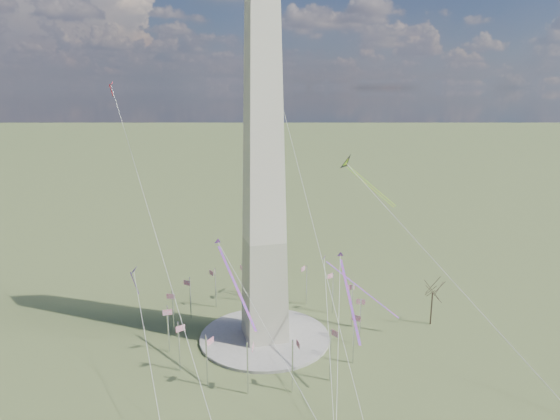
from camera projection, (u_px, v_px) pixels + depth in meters
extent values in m
plane|color=#42562B|center=(265.00, 338.00, 138.65)|extent=(2000.00, 2000.00, 0.00)
cylinder|color=#A19A94|center=(265.00, 337.00, 138.56)|extent=(36.00, 36.00, 0.80)
cylinder|color=silver|center=(352.00, 306.00, 143.94)|extent=(0.36, 0.36, 13.00)
cube|color=#BA183E|center=(351.00, 287.00, 143.90)|extent=(2.40, 0.08, 1.50)
cylinder|color=silver|center=(333.00, 293.00, 152.72)|extent=(0.36, 0.36, 13.00)
cube|color=#BA183E|center=(330.00, 276.00, 152.45)|extent=(2.25, 0.99, 1.50)
cylinder|color=silver|center=(307.00, 285.00, 159.13)|extent=(0.36, 0.36, 13.00)
cube|color=#BA183E|center=(303.00, 269.00, 158.48)|extent=(1.75, 1.75, 1.50)
cylinder|color=silver|center=(276.00, 281.00, 162.18)|extent=(0.36, 0.36, 13.00)
cube|color=#BA183E|center=(272.00, 266.00, 161.07)|extent=(0.99, 2.25, 1.50)
cylinder|color=silver|center=(245.00, 282.00, 161.41)|extent=(0.36, 0.36, 13.00)
cube|color=#BA183E|center=(241.00, 267.00, 159.81)|extent=(0.08, 2.40, 1.50)
cylinder|color=silver|center=(216.00, 288.00, 156.95)|extent=(0.36, 0.36, 13.00)
cube|color=#BA183E|center=(211.00, 273.00, 154.90)|extent=(0.99, 2.25, 1.50)
cylinder|color=silver|center=(190.00, 298.00, 149.46)|extent=(0.36, 0.36, 13.00)
cube|color=#BA183E|center=(187.00, 283.00, 147.10)|extent=(1.75, 1.75, 1.50)
cylinder|color=silver|center=(173.00, 312.00, 140.09)|extent=(0.36, 0.36, 13.00)
cube|color=#BA183E|center=(171.00, 296.00, 137.57)|extent=(2.25, 0.99, 1.50)
cylinder|color=silver|center=(168.00, 329.00, 130.27)|extent=(0.36, 0.36, 13.00)
cube|color=#BA183E|center=(167.00, 312.00, 127.79)|extent=(2.40, 0.08, 1.50)
cylinder|color=silver|center=(179.00, 346.00, 121.49)|extent=(0.36, 0.36, 13.00)
cube|color=#BA183E|center=(180.00, 328.00, 119.23)|extent=(2.25, 0.99, 1.50)
cylinder|color=silver|center=(207.00, 361.00, 115.08)|extent=(0.36, 0.36, 13.00)
cube|color=#BA183E|center=(210.00, 341.00, 113.20)|extent=(1.75, 1.75, 1.50)
cylinder|color=silver|center=(248.00, 368.00, 112.03)|extent=(0.36, 0.36, 13.00)
cube|color=#BA183E|center=(253.00, 347.00, 110.62)|extent=(0.99, 2.25, 1.50)
cylinder|color=silver|center=(292.00, 366.00, 112.80)|extent=(0.36, 0.36, 13.00)
cube|color=#BA183E|center=(298.00, 344.00, 111.88)|extent=(0.08, 2.40, 1.50)
cylinder|color=silver|center=(330.00, 356.00, 117.26)|extent=(0.36, 0.36, 13.00)
cube|color=#BA183E|center=(335.00, 333.00, 116.78)|extent=(0.99, 2.25, 1.50)
cylinder|color=silver|center=(354.00, 340.00, 124.75)|extent=(0.36, 0.36, 13.00)
cube|color=#BA183E|center=(356.00, 318.00, 124.59)|extent=(1.75, 1.75, 1.50)
cylinder|color=silver|center=(360.00, 322.00, 134.12)|extent=(0.36, 0.36, 13.00)
cube|color=#BA183E|center=(361.00, 302.00, 134.11)|extent=(2.25, 0.99, 1.50)
cylinder|color=#4A3E2C|center=(431.00, 309.00, 145.86)|extent=(0.43, 0.43, 9.92)
cube|color=gold|center=(372.00, 186.00, 145.77)|extent=(10.64, 11.00, 10.42)
cube|color=gold|center=(370.00, 187.00, 144.17)|extent=(10.64, 11.00, 10.42)
cube|color=#3D1B7A|center=(134.00, 271.00, 128.99)|extent=(1.89, 2.75, 2.09)
cube|color=#DC2249|center=(135.00, 283.00, 129.82)|extent=(1.93, 2.18, 7.21)
cube|color=#DC2249|center=(350.00, 299.00, 117.69)|extent=(3.96, 20.31, 12.84)
cube|color=#DC2249|center=(236.00, 286.00, 117.76)|extent=(5.18, 21.36, 13.61)
cube|color=#DC2249|center=(362.00, 289.00, 142.78)|extent=(17.15, 14.54, 13.71)
cube|color=red|center=(111.00, 85.00, 150.16)|extent=(1.34, 1.99, 1.56)
cube|color=red|center=(111.00, 90.00, 150.56)|extent=(0.98, 1.23, 3.56)
cube|color=white|center=(278.00, 90.00, 170.25)|extent=(1.50, 1.87, 1.79)
cube|color=white|center=(278.00, 96.00, 170.72)|extent=(0.51, 1.55, 4.10)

